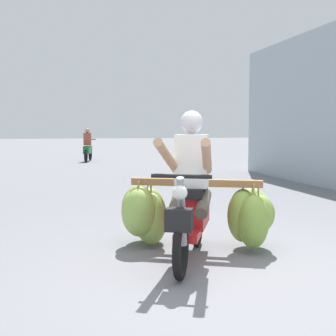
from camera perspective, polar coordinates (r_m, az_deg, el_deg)
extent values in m
plane|color=slate|center=(4.29, 8.08, -14.00)|extent=(120.00, 120.00, 0.00)
torus|color=black|center=(4.23, 1.62, -10.26)|extent=(0.30, 0.54, 0.56)
torus|color=black|center=(5.39, 3.71, -6.94)|extent=(0.30, 0.54, 0.56)
cube|color=red|center=(4.70, 2.62, -8.21)|extent=(0.45, 0.61, 0.08)
cube|color=red|center=(5.05, 3.29, -5.20)|extent=(0.52, 0.70, 0.36)
cube|color=black|center=(4.94, 3.18, -2.85)|extent=(0.48, 0.65, 0.10)
cylinder|color=gray|center=(4.21, 1.76, -5.59)|extent=(0.18, 0.29, 0.69)
cylinder|color=black|center=(4.13, 1.69, -1.04)|extent=(0.53, 0.27, 0.04)
sphere|color=silver|center=(4.06, 1.50, -3.12)|extent=(0.14, 0.14, 0.14)
cube|color=black|center=(4.07, 1.40, -6.55)|extent=(0.28, 0.24, 0.20)
cube|color=red|center=(4.16, 1.63, -6.28)|extent=(0.21, 0.30, 0.04)
cube|color=olive|center=(5.16, 3.53, -1.84)|extent=(1.41, 0.71, 0.08)
cube|color=olive|center=(5.34, 3.78, -1.94)|extent=(1.26, 0.63, 0.06)
ellipsoid|color=#7EA241|center=(5.61, -2.55, -5.67)|extent=(0.55, 0.52, 0.63)
cylinder|color=#998459|center=(5.55, -2.56, -2.02)|extent=(0.02, 0.02, 0.15)
ellipsoid|color=#8AAD4C|center=(5.45, 10.51, -5.47)|extent=(0.58, 0.57, 0.57)
cylinder|color=#998459|center=(5.40, 10.56, -2.15)|extent=(0.02, 0.02, 0.12)
ellipsoid|color=#8BAF4E|center=(5.26, -3.68, -5.58)|extent=(0.55, 0.55, 0.57)
cylinder|color=#998459|center=(5.21, -3.70, -2.26)|extent=(0.02, 0.02, 0.11)
ellipsoid|color=#7C9F3F|center=(5.19, 9.37, -5.92)|extent=(0.39, 0.36, 0.60)
cylinder|color=#998459|center=(5.14, 9.43, -2.39)|extent=(0.02, 0.02, 0.10)
ellipsoid|color=olive|center=(5.44, -3.71, -4.98)|extent=(0.55, 0.55, 0.53)
cylinder|color=#998459|center=(5.39, -3.73, -1.99)|extent=(0.02, 0.02, 0.10)
ellipsoid|color=#82A645|center=(5.27, 11.26, -5.64)|extent=(0.50, 0.48, 0.44)
cylinder|color=#998459|center=(5.22, 11.31, -2.66)|extent=(0.02, 0.02, 0.17)
ellipsoid|color=#7CA03F|center=(5.10, 10.69, -6.66)|extent=(0.44, 0.42, 0.60)
cylinder|color=#998459|center=(5.04, 10.76, -2.82)|extent=(0.02, 0.02, 0.15)
ellipsoid|color=#88AC4B|center=(5.34, -2.15, -6.41)|extent=(0.49, 0.47, 0.62)
cylinder|color=#998459|center=(5.28, -2.16, -2.52)|extent=(0.02, 0.02, 0.17)
cube|color=silver|center=(4.79, 3.00, 0.87)|extent=(0.40, 0.34, 0.56)
sphere|color=silver|center=(4.76, 2.99, 5.79)|extent=(0.24, 0.24, 0.24)
cylinder|color=tan|center=(4.42, 4.90, 1.37)|extent=(0.33, 0.71, 0.39)
cylinder|color=tan|center=(4.48, -0.07, 1.43)|extent=(0.42, 0.67, 0.39)
cylinder|color=#4C4238|center=(4.70, 4.47, -4.49)|extent=(0.30, 0.45, 0.27)
cylinder|color=#4C4238|center=(4.74, 1.10, -4.39)|extent=(0.30, 0.45, 0.27)
torus|color=black|center=(19.99, -9.77, 1.69)|extent=(0.19, 0.52, 0.52)
torus|color=black|center=(18.90, -10.30, 1.49)|extent=(0.19, 0.52, 0.52)
cube|color=#196638|center=(19.33, -10.09, 2.28)|extent=(0.43, 0.93, 0.32)
cylinder|color=black|center=(19.91, -9.82, 3.57)|extent=(0.50, 0.15, 0.04)
cube|color=#994738|center=(19.30, -10.12, 3.61)|extent=(0.34, 0.26, 0.52)
sphere|color=tan|center=(19.31, -10.12, 4.65)|extent=(0.20, 0.20, 0.20)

